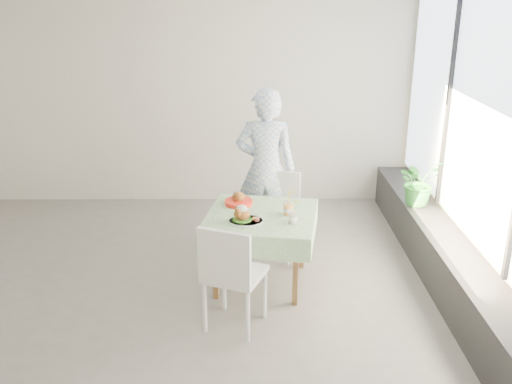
{
  "coord_description": "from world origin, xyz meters",
  "views": [
    {
      "loc": [
        0.87,
        -5.07,
        2.83
      ],
      "look_at": [
        0.91,
        0.13,
        0.96
      ],
      "focal_mm": 40.0,
      "sensor_mm": 36.0,
      "label": 1
    }
  ],
  "objects_px": {
    "cafe_table": "(261,241)",
    "diner": "(266,169)",
    "chair_near": "(234,295)",
    "potted_plant": "(419,182)",
    "juice_cup_orange": "(288,209)",
    "main_dish": "(244,217)",
    "chair_far": "(276,231)"
  },
  "relations": [
    {
      "from": "diner",
      "to": "main_dish",
      "type": "bearing_deg",
      "value": 83.31
    },
    {
      "from": "chair_near",
      "to": "main_dish",
      "type": "distance_m",
      "value": 0.78
    },
    {
      "from": "cafe_table",
      "to": "chair_near",
      "type": "distance_m",
      "value": 0.84
    },
    {
      "from": "juice_cup_orange",
      "to": "main_dish",
      "type": "bearing_deg",
      "value": -157.31
    },
    {
      "from": "chair_far",
      "to": "chair_near",
      "type": "height_order",
      "value": "chair_near"
    },
    {
      "from": "juice_cup_orange",
      "to": "chair_far",
      "type": "bearing_deg",
      "value": 97.32
    },
    {
      "from": "chair_far",
      "to": "main_dish",
      "type": "relative_size",
      "value": 2.79
    },
    {
      "from": "potted_plant",
      "to": "cafe_table",
      "type": "bearing_deg",
      "value": -153.53
    },
    {
      "from": "cafe_table",
      "to": "potted_plant",
      "type": "distance_m",
      "value": 2.03
    },
    {
      "from": "cafe_table",
      "to": "diner",
      "type": "xyz_separation_m",
      "value": [
        0.07,
        0.91,
        0.46
      ]
    },
    {
      "from": "diner",
      "to": "main_dish",
      "type": "distance_m",
      "value": 1.13
    },
    {
      "from": "main_dish",
      "to": "juice_cup_orange",
      "type": "xyz_separation_m",
      "value": [
        0.43,
        0.18,
        0.01
      ]
    },
    {
      "from": "chair_far",
      "to": "juice_cup_orange",
      "type": "height_order",
      "value": "juice_cup_orange"
    },
    {
      "from": "main_dish",
      "to": "juice_cup_orange",
      "type": "bearing_deg",
      "value": 22.69
    },
    {
      "from": "juice_cup_orange",
      "to": "cafe_table",
      "type": "bearing_deg",
      "value": 177.09
    },
    {
      "from": "chair_near",
      "to": "potted_plant",
      "type": "relative_size",
      "value": 1.83
    },
    {
      "from": "chair_far",
      "to": "diner",
      "type": "bearing_deg",
      "value": 112.37
    },
    {
      "from": "chair_near",
      "to": "juice_cup_orange",
      "type": "relative_size",
      "value": 3.5
    },
    {
      "from": "main_dish",
      "to": "potted_plant",
      "type": "distance_m",
      "value": 2.24
    },
    {
      "from": "cafe_table",
      "to": "chair_far",
      "type": "xyz_separation_m",
      "value": [
        0.18,
        0.63,
        -0.18
      ]
    },
    {
      "from": "chair_far",
      "to": "diner",
      "type": "height_order",
      "value": "diner"
    },
    {
      "from": "chair_far",
      "to": "chair_near",
      "type": "distance_m",
      "value": 1.49
    },
    {
      "from": "chair_near",
      "to": "main_dish",
      "type": "relative_size",
      "value": 2.99
    },
    {
      "from": "chair_near",
      "to": "diner",
      "type": "relative_size",
      "value": 0.54
    },
    {
      "from": "main_dish",
      "to": "potted_plant",
      "type": "bearing_deg",
      "value": 28.97
    },
    {
      "from": "chair_near",
      "to": "potted_plant",
      "type": "distance_m",
      "value": 2.69
    },
    {
      "from": "main_dish",
      "to": "juice_cup_orange",
      "type": "height_order",
      "value": "juice_cup_orange"
    },
    {
      "from": "juice_cup_orange",
      "to": "potted_plant",
      "type": "relative_size",
      "value": 0.52
    },
    {
      "from": "potted_plant",
      "to": "diner",
      "type": "bearing_deg",
      "value": 179.56
    },
    {
      "from": "cafe_table",
      "to": "main_dish",
      "type": "relative_size",
      "value": 3.61
    },
    {
      "from": "diner",
      "to": "chair_near",
      "type": "bearing_deg",
      "value": 84.85
    },
    {
      "from": "chair_far",
      "to": "potted_plant",
      "type": "distance_m",
      "value": 1.71
    }
  ]
}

